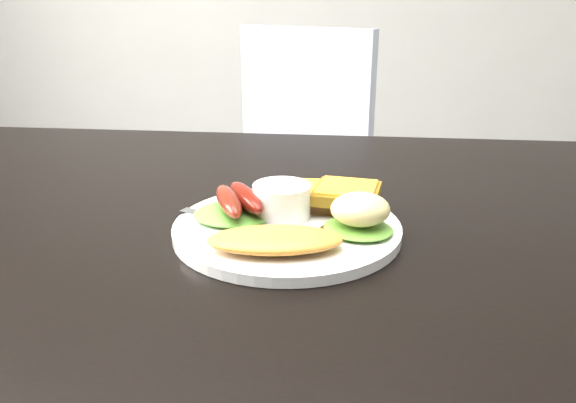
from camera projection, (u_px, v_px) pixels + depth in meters
name	position (u px, v px, depth m)	size (l,w,h in m)	color
dining_table	(241.00, 235.00, 0.63)	(1.20, 0.80, 0.04)	black
dining_chair	(299.00, 219.00, 1.41)	(0.38, 0.38, 0.05)	tan
person	(140.00, 128.00, 1.21)	(0.51, 0.34, 1.42)	navy
plate	(287.00, 228.00, 0.58)	(0.24, 0.24, 0.01)	white
lettuce_left	(235.00, 213.00, 0.60)	(0.09, 0.08, 0.01)	#52A039
lettuce_right	(358.00, 228.00, 0.56)	(0.07, 0.06, 0.01)	#48841B
omelette	(275.00, 240.00, 0.52)	(0.13, 0.06, 0.02)	orange
sausage_a	(228.00, 201.00, 0.58)	(0.02, 0.09, 0.02)	maroon
sausage_b	(246.00, 197.00, 0.59)	(0.02, 0.09, 0.02)	#5F1307
ramekin	(282.00, 201.00, 0.59)	(0.06, 0.06, 0.04)	white
toast_a	(312.00, 196.00, 0.64)	(0.08, 0.08, 0.01)	brown
toast_b	(347.00, 193.00, 0.61)	(0.07, 0.07, 0.01)	olive
potato_salad	(360.00, 209.00, 0.55)	(0.06, 0.06, 0.03)	#F9F8B3
fork	(244.00, 225.00, 0.57)	(0.16, 0.01, 0.00)	#ADAFB7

